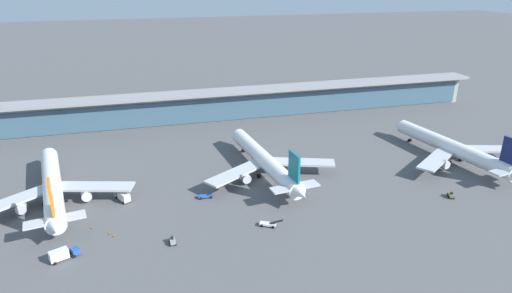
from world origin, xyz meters
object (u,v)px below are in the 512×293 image
(service_truck_near_nose_olive, at_px, (451,195))
(service_truck_under_wing_grey, at_px, (123,196))
(service_truck_on_taxiway_blue, at_px, (62,254))
(safety_cone_alpha, at_px, (110,233))
(safety_cone_bravo, at_px, (114,236))
(airliner_right_stand, at_px, (454,148))
(airliner_centre_stand, at_px, (265,161))
(service_truck_by_tail_white, at_px, (269,224))
(service_truck_mid_apron_grey, at_px, (173,241))
(service_truck_at_far_stand_blue, at_px, (206,196))
(airliner_left_stand, at_px, (52,187))
(safety_cone_delta, at_px, (91,227))

(service_truck_near_nose_olive, bearing_deg, service_truck_under_wing_grey, 165.96)
(service_truck_on_taxiway_blue, height_order, safety_cone_alpha, service_truck_on_taxiway_blue)
(safety_cone_bravo, bearing_deg, airliner_right_stand, 9.15)
(airliner_centre_stand, xyz_separation_m, service_truck_by_tail_white, (-8.94, -34.11, -4.62))
(service_truck_mid_apron_grey, distance_m, safety_cone_alpha, 19.32)
(service_truck_near_nose_olive, xyz_separation_m, service_truck_by_tail_white, (-62.98, -1.22, -0.07))
(service_truck_mid_apron_grey, bearing_deg, safety_cone_bravo, 153.26)
(service_truck_under_wing_grey, bearing_deg, airliner_centre_stand, 7.79)
(service_truck_near_nose_olive, height_order, safety_cone_bravo, service_truck_near_nose_olive)
(airliner_centre_stand, xyz_separation_m, service_truck_at_far_stand_blue, (-23.72, -12.03, -4.62))
(airliner_right_stand, bearing_deg, airliner_left_stand, 177.77)
(service_truck_by_tail_white, height_order, safety_cone_alpha, service_truck_by_tail_white)
(airliner_centre_stand, bearing_deg, safety_cone_delta, -159.95)
(airliner_right_stand, bearing_deg, service_truck_under_wing_grey, 179.75)
(service_truck_on_taxiway_blue, distance_m, safety_cone_delta, 15.18)
(service_truck_near_nose_olive, distance_m, service_truck_at_far_stand_blue, 80.51)
(service_truck_at_far_stand_blue, bearing_deg, safety_cone_alpha, -154.77)
(service_truck_on_taxiway_blue, height_order, service_truck_at_far_stand_blue, service_truck_on_taxiway_blue)
(airliner_centre_stand, height_order, safety_cone_alpha, airliner_centre_stand)
(airliner_left_stand, distance_m, service_truck_on_taxiway_blue, 34.51)
(service_truck_on_taxiway_blue, bearing_deg, airliner_centre_stand, 28.63)
(service_truck_mid_apron_grey, bearing_deg, airliner_right_stand, 14.28)
(airliner_left_stand, xyz_separation_m, service_truck_on_taxiway_blue, (6.58, -33.67, -3.74))
(airliner_right_stand, xyz_separation_m, safety_cone_alpha, (-127.70, -18.72, -5.11))
(airliner_centre_stand, xyz_separation_m, airliner_right_stand, (74.08, -7.39, 0.00))
(service_truck_near_nose_olive, xyz_separation_m, service_truck_mid_apron_grey, (-90.83, -2.72, 0.00))
(airliner_right_stand, relative_size, safety_cone_delta, 92.26)
(airliner_right_stand, distance_m, service_truck_by_tail_white, 87.34)
(service_truck_near_nose_olive, height_order, service_truck_under_wing_grey, service_truck_under_wing_grey)
(service_truck_at_far_stand_blue, bearing_deg, airliner_right_stand, 2.71)
(service_truck_near_nose_olive, bearing_deg, airliner_centre_stand, 148.67)
(airliner_right_stand, bearing_deg, safety_cone_bravo, -170.85)
(airliner_centre_stand, distance_m, service_truck_on_taxiway_blue, 73.94)
(airliner_left_stand, bearing_deg, service_truck_near_nose_olive, -13.95)
(airliner_right_stand, relative_size, service_truck_mid_apron_grey, 21.92)
(airliner_left_stand, height_order, service_truck_mid_apron_grey, airliner_left_stand)
(service_truck_on_taxiway_blue, bearing_deg, service_truck_near_nose_olive, 1.20)
(service_truck_by_tail_white, distance_m, safety_cone_bravo, 43.89)
(safety_cone_bravo, height_order, safety_cone_delta, same)
(airliner_centre_stand, distance_m, safety_cone_alpha, 59.85)
(service_truck_by_tail_white, distance_m, service_truck_on_taxiway_blue, 55.89)
(safety_cone_delta, bearing_deg, safety_cone_bravo, -44.03)
(safety_cone_alpha, bearing_deg, service_truck_by_tail_white, -10.14)
(airliner_right_stand, xyz_separation_m, service_truck_on_taxiway_blue, (-138.90, -27.99, -3.74))
(safety_cone_alpha, xyz_separation_m, safety_cone_delta, (-5.25, 4.63, 0.00))
(service_truck_mid_apron_grey, relative_size, service_truck_on_taxiway_blue, 0.39)
(airliner_centre_stand, relative_size, service_truck_at_far_stand_blue, 9.50)
(service_truck_under_wing_grey, relative_size, service_truck_by_tail_white, 1.13)
(service_truck_at_far_stand_blue, bearing_deg, service_truck_near_nose_olive, -15.02)
(safety_cone_delta, bearing_deg, service_truck_near_nose_olive, -5.77)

